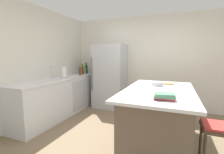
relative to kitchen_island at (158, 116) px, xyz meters
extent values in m
plane|color=#7A664C|center=(-0.30, -0.30, -0.47)|extent=(7.20, 7.20, 0.00)
cube|color=silver|center=(-0.30, 1.95, 0.83)|extent=(6.00, 0.10, 2.60)
cube|color=silver|center=(-2.75, -0.30, 0.83)|extent=(0.10, 6.00, 2.60)
cube|color=silver|center=(-2.39, 0.47, -0.01)|extent=(0.61, 2.66, 0.91)
cube|color=silver|center=(-2.39, 0.47, 0.45)|extent=(0.64, 2.69, 0.03)
cube|color=#B2B5BA|center=(-2.08, 0.80, -0.01)|extent=(0.01, 0.60, 0.76)
cube|color=brown|center=(0.00, 0.00, -0.03)|extent=(0.93, 1.72, 0.88)
cube|color=silver|center=(0.00, 0.00, 0.44)|extent=(1.09, 1.92, 0.04)
cube|color=#B7BABF|center=(-1.51, 1.53, 0.43)|extent=(0.85, 0.73, 1.79)
cylinder|color=#4C4C51|center=(-1.90, 1.14, 0.52)|extent=(0.02, 0.02, 0.90)
cylinder|color=#473828|center=(0.59, -0.39, -0.17)|extent=(0.04, 0.04, 0.59)
cube|color=#473828|center=(0.74, -0.54, 0.14)|extent=(0.36, 0.36, 0.04)
cube|color=#B2332D|center=(0.74, -0.54, 0.18)|extent=(0.34, 0.34, 0.03)
cylinder|color=silver|center=(-2.45, 0.21, 0.48)|extent=(0.05, 0.05, 0.02)
cylinder|color=silver|center=(-2.45, 0.21, 0.63)|extent=(0.02, 0.02, 0.28)
cylinder|color=silver|center=(-2.39, 0.21, 0.75)|extent=(0.14, 0.02, 0.02)
cylinder|color=gray|center=(-2.34, 0.52, 0.47)|extent=(0.14, 0.14, 0.01)
cylinder|color=white|center=(-2.34, 0.52, 0.61)|extent=(0.11, 0.11, 0.26)
cylinder|color=gray|center=(-2.34, 0.52, 0.76)|extent=(0.02, 0.02, 0.04)
cylinder|color=#19381E|center=(-2.39, 1.69, 0.59)|extent=(0.07, 0.07, 0.24)
cylinder|color=#19381E|center=(-2.39, 1.69, 0.75)|extent=(0.03, 0.03, 0.09)
cylinder|color=black|center=(-2.39, 1.69, 0.80)|extent=(0.03, 0.03, 0.01)
cylinder|color=#8CB79E|center=(-2.40, 1.60, 0.57)|extent=(0.08, 0.08, 0.21)
cylinder|color=#8CB79E|center=(-2.40, 1.60, 0.72)|extent=(0.03, 0.03, 0.08)
cylinder|color=black|center=(-2.40, 1.60, 0.77)|extent=(0.03, 0.03, 0.01)
cylinder|color=brown|center=(-2.42, 1.50, 0.57)|extent=(0.08, 0.08, 0.21)
cylinder|color=brown|center=(-2.42, 1.50, 0.71)|extent=(0.03, 0.03, 0.07)
cylinder|color=black|center=(-2.42, 1.50, 0.75)|extent=(0.03, 0.03, 0.01)
cylinder|color=red|center=(-2.43, 1.40, 0.55)|extent=(0.05, 0.05, 0.17)
cylinder|color=red|center=(-2.43, 1.40, 0.66)|extent=(0.02, 0.02, 0.05)
cylinder|color=black|center=(-2.43, 1.40, 0.69)|extent=(0.02, 0.02, 0.01)
cylinder|color=olive|center=(-2.35, 1.32, 0.59)|extent=(0.05, 0.05, 0.25)
cylinder|color=olive|center=(-2.35, 1.32, 0.76)|extent=(0.02, 0.02, 0.08)
cylinder|color=black|center=(-2.35, 1.32, 0.81)|extent=(0.02, 0.02, 0.01)
cylinder|color=#5B3319|center=(-2.33, 1.22, 0.56)|extent=(0.07, 0.07, 0.19)
cylinder|color=#5B3319|center=(-2.33, 1.22, 0.69)|extent=(0.02, 0.02, 0.06)
cylinder|color=black|center=(-2.33, 1.22, 0.72)|extent=(0.02, 0.02, 0.01)
cube|color=#A83338|center=(0.12, -0.62, 0.47)|extent=(0.25, 0.15, 0.03)
cube|color=#4C7F60|center=(0.12, -0.62, 0.50)|extent=(0.27, 0.20, 0.03)
cube|color=#4C7F60|center=(0.12, -0.62, 0.52)|extent=(0.26, 0.22, 0.03)
cylinder|color=#B2B5BA|center=(-0.07, 0.34, 0.49)|extent=(0.21, 0.21, 0.07)
cube|color=#9E7042|center=(0.09, 0.60, 0.47)|extent=(0.29, 0.23, 0.02)
camera|label=1|loc=(0.24, -2.69, 1.00)|focal=25.50mm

